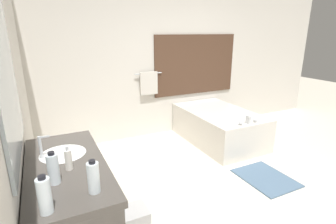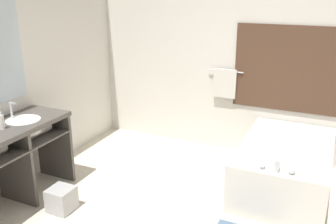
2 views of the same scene
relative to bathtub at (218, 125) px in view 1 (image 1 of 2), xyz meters
name	(u,v)px [view 1 (image 1 of 2)]	position (x,y,z in m)	size (l,w,h in m)	color
ground_plane	(241,192)	(-0.68, -1.39, -0.30)	(16.00, 16.00, 0.00)	beige
wall_back_with_blinds	(164,61)	(-0.65, 0.84, 1.04)	(7.40, 0.13, 2.70)	silver
wall_left_with_mirror	(6,106)	(-2.91, -1.40, 1.05)	(0.08, 7.40, 2.70)	silver
vanity_counter	(69,190)	(-2.58, -1.49, 0.35)	(0.57, 1.28, 0.89)	#4C4742
sink_faucet	(41,147)	(-2.74, -1.32, 0.68)	(0.09, 0.04, 0.18)	silver
bathtub	(218,125)	(0.00, 0.00, 0.00)	(0.98, 1.59, 0.67)	silver
water_bottle_1	(45,195)	(-2.73, -2.05, 0.70)	(0.07, 0.07, 0.23)	white
water_bottle_2	(93,177)	(-2.46, -1.97, 0.69)	(0.07, 0.07, 0.22)	white
water_bottle_3	(53,169)	(-2.67, -1.76, 0.70)	(0.07, 0.07, 0.22)	white
soap_dispenser	(68,159)	(-2.56, -1.61, 0.67)	(0.05, 0.05, 0.18)	white
waste_bin	(134,221)	(-2.05, -1.45, -0.17)	(0.25, 0.25, 0.25)	#B2B2B2
bath_mat	(266,178)	(-0.18, -1.30, -0.29)	(0.58, 0.73, 0.02)	slate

